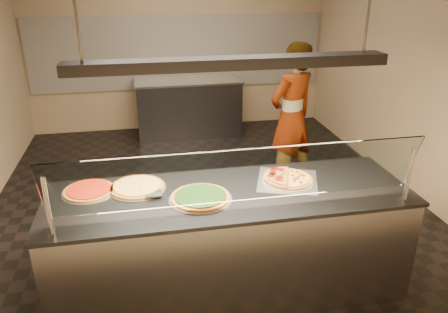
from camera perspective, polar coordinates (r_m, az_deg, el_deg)
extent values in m
cube|color=black|center=(5.17, -2.01, -6.60)|extent=(5.00, 6.00, 0.02)
cube|color=#9D8365|center=(7.56, -5.95, 14.90)|extent=(5.00, 0.02, 3.00)
cube|color=#9D8365|center=(1.90, 12.28, -10.68)|extent=(5.00, 0.02, 3.00)
cube|color=#9D8365|center=(5.58, 24.58, 10.16)|extent=(0.02, 6.00, 3.00)
cube|color=silver|center=(7.56, -5.87, 13.37)|extent=(4.90, 0.02, 1.20)
cube|color=#B7B7BC|center=(3.71, 0.75, -11.27)|extent=(2.85, 0.90, 0.90)
cube|color=#2C2C30|center=(3.47, 0.79, -4.91)|extent=(2.89, 0.94, 0.03)
cylinder|color=#B7B7BC|center=(3.02, -22.00, -6.24)|extent=(0.03, 0.03, 0.44)
cylinder|color=#B7B7BC|center=(3.52, 23.02, -2.26)|extent=(0.03, 0.03, 0.44)
cube|color=white|center=(3.04, 2.14, -2.58)|extent=(2.65, 0.18, 0.47)
cube|color=silver|center=(3.69, 8.26, -3.12)|extent=(0.62, 0.62, 0.01)
cylinder|color=silver|center=(3.68, 8.27, -3.02)|extent=(0.43, 0.43, 0.01)
cylinder|color=#4C0A08|center=(3.76, 7.45, -1.64)|extent=(0.06, 0.06, 0.01)
cylinder|color=#4C0A08|center=(3.77, 6.75, -1.51)|extent=(0.06, 0.06, 0.01)
cylinder|color=#4C0A08|center=(3.75, 6.46, -1.64)|extent=(0.06, 0.06, 0.01)
cylinder|color=#4C0A08|center=(3.69, 6.39, -2.06)|extent=(0.06, 0.06, 0.01)
cylinder|color=#4C0A08|center=(3.66, 6.36, -2.26)|extent=(0.06, 0.06, 0.01)
cylinder|color=#4C0A08|center=(3.64, 6.13, -2.41)|extent=(0.06, 0.06, 0.01)
cylinder|color=#4C0A08|center=(3.62, 7.28, -2.61)|extent=(0.06, 0.06, 0.01)
cylinder|color=#4C0A08|center=(3.58, 7.14, -2.89)|extent=(0.06, 0.06, 0.01)
cube|color=#19590F|center=(3.70, 7.90, -2.06)|extent=(0.02, 0.02, 0.01)
cube|color=#19590F|center=(3.75, 6.64, -1.65)|extent=(0.01, 0.02, 0.01)
cube|color=#19590F|center=(3.68, 7.60, -2.20)|extent=(0.02, 0.02, 0.01)
cube|color=#19590F|center=(3.64, 6.22, -2.42)|extent=(0.02, 0.02, 0.01)
cube|color=#19590F|center=(3.61, 6.65, -2.63)|extent=(0.01, 0.02, 0.01)
cube|color=#19590F|center=(3.61, 7.65, -2.65)|extent=(0.01, 0.02, 0.01)
cube|color=#19590F|center=(3.56, 7.65, -3.09)|extent=(0.02, 0.02, 0.01)
sphere|color=#513014|center=(3.61, 9.16, -3.15)|extent=(0.03, 0.03, 0.03)
sphere|color=#513014|center=(3.60, 9.96, -3.30)|extent=(0.03, 0.03, 0.03)
sphere|color=#513014|center=(3.65, 9.23, -2.86)|extent=(0.03, 0.03, 0.03)
sphere|color=#513014|center=(3.66, 9.52, -2.79)|extent=(0.03, 0.03, 0.03)
sphere|color=#513014|center=(3.68, 9.63, -2.63)|extent=(0.03, 0.03, 0.03)
sphere|color=#513014|center=(3.71, 10.31, -2.47)|extent=(0.03, 0.03, 0.03)
sphere|color=#513014|center=(3.73, 9.95, -2.32)|extent=(0.03, 0.03, 0.03)
sphere|color=#513014|center=(3.71, 8.93, -2.42)|extent=(0.03, 0.03, 0.03)
sphere|color=#513014|center=(3.78, 9.47, -1.97)|extent=(0.03, 0.03, 0.03)
sphere|color=#513014|center=(3.79, 8.83, -1.83)|extent=(0.03, 0.03, 0.03)
sphere|color=#513014|center=(3.72, 8.26, -2.27)|extent=(0.03, 0.03, 0.03)
cylinder|color=silver|center=(3.37, -3.10, -5.50)|extent=(0.49, 0.49, 0.01)
cylinder|color=brown|center=(3.37, -3.10, -5.31)|extent=(0.46, 0.46, 0.02)
cylinder|color=black|center=(3.36, -3.11, -5.09)|extent=(0.40, 0.40, 0.01)
cylinder|color=silver|center=(3.60, -11.26, -4.03)|extent=(0.46, 0.46, 0.01)
cylinder|color=brown|center=(3.59, -11.27, -3.87)|extent=(0.43, 0.43, 0.02)
cylinder|color=gold|center=(3.59, -11.29, -3.69)|extent=(0.38, 0.38, 0.01)
cylinder|color=silver|center=(3.64, -17.21, -4.38)|extent=(0.42, 0.42, 0.01)
cylinder|color=brown|center=(3.63, -17.23, -4.22)|extent=(0.39, 0.39, 0.02)
cylinder|color=maroon|center=(3.62, -17.25, -4.04)|extent=(0.34, 0.34, 0.01)
cube|color=#B7B7BC|center=(3.44, -9.18, -4.70)|extent=(0.13, 0.11, 0.00)
cylinder|color=tan|center=(3.54, -10.73, -3.97)|extent=(0.02, 0.14, 0.02)
cube|color=#2C2C30|center=(7.34, -4.63, 6.32)|extent=(1.68, 0.70, 0.90)
cube|color=#B7B7BC|center=(7.23, -4.75, 9.85)|extent=(1.72, 0.74, 0.03)
imported|color=#242329|center=(5.40, 8.80, 5.07)|extent=(0.79, 0.68, 1.81)
cube|color=#2C2C30|center=(3.13, 0.90, 12.11)|extent=(2.30, 0.18, 0.08)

